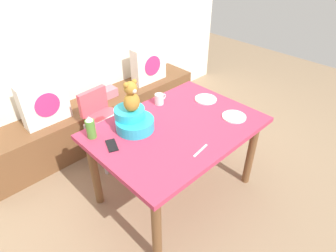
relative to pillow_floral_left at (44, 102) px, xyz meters
name	(u,v)px	position (x,y,z in m)	size (l,w,h in m)	color
ground_plane	(175,190)	(0.56, -1.21, -0.68)	(8.00, 8.00, 0.00)	#8C7256
back_wall	(70,18)	(0.56, 0.29, 0.62)	(4.40, 0.10, 2.60)	silver
window_bench	(100,118)	(0.56, 0.02, -0.45)	(2.60, 0.44, 0.46)	brown
pillow_floral_left	(44,102)	(0.00, 0.00, 0.00)	(0.44, 0.15, 0.44)	white
pillow_floral_right	(149,64)	(1.31, 0.00, 0.00)	(0.44, 0.15, 0.44)	white
book_stack	(107,93)	(0.70, 0.02, -0.17)	(0.20, 0.14, 0.10)	#BA6D7B
dining_table	(176,136)	(0.56, -1.21, -0.04)	(1.34, 0.95, 0.74)	#B73351
highchair	(103,119)	(0.36, -0.42, -0.16)	(0.34, 0.47, 0.79)	#D84C59
infant_seat_teal	(133,120)	(0.30, -0.99, 0.13)	(0.30, 0.33, 0.16)	#27B0CC
teddy_bear	(131,97)	(0.30, -0.99, 0.34)	(0.13, 0.12, 0.25)	#A8782B
ketchup_bottle	(91,128)	(0.00, -0.86, 0.15)	(0.07, 0.07, 0.18)	#4C8C33
coffee_mug	(159,99)	(0.70, -0.85, 0.11)	(0.12, 0.08, 0.09)	silver
dinner_plate_near	(206,99)	(1.05, -1.10, 0.07)	(0.20, 0.20, 0.01)	white
dinner_plate_far	(234,117)	(1.00, -1.45, 0.07)	(0.20, 0.20, 0.01)	white
cell_phone	(112,145)	(0.04, -1.05, 0.06)	(0.07, 0.14, 0.01)	black
table_fork	(200,151)	(0.46, -1.54, 0.06)	(0.02, 0.17, 0.01)	silver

